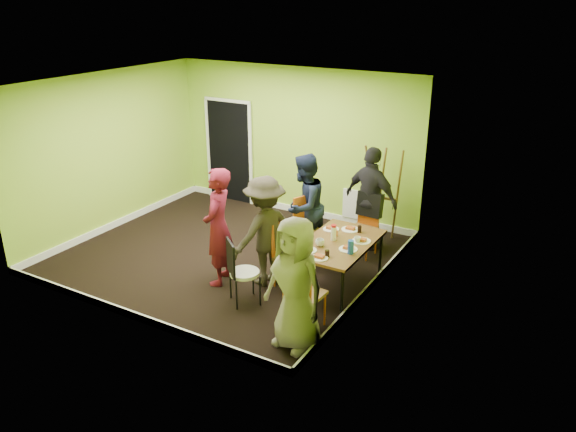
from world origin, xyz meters
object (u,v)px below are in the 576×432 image
(chair_back_end, at_px, (368,211))
(blue_bottle, at_px, (351,247))
(chair_left_near, at_px, (284,249))
(chair_left_far, at_px, (309,226))
(easel, at_px, (383,196))
(person_back_end, at_px, (371,199))
(person_standing, at_px, (218,227))
(person_left_near, at_px, (265,231))
(person_left_far, at_px, (304,207))
(person_front_end, at_px, (295,284))
(chair_front_end, at_px, (302,290))
(thermos, at_px, (334,233))
(dining_table, at_px, (338,245))
(orange_bottle, at_px, (336,233))
(chair_bentwood, at_px, (240,269))

(chair_back_end, height_order, blue_bottle, chair_back_end)
(chair_left_near, bearing_deg, chair_left_far, 170.19)
(easel, height_order, person_back_end, person_back_end)
(person_standing, bearing_deg, person_left_near, 99.15)
(person_left_far, height_order, person_front_end, person_left_far)
(chair_front_end, bearing_deg, person_back_end, 98.25)
(person_left_far, bearing_deg, blue_bottle, 51.46)
(person_left_near, bearing_deg, easel, 176.85)
(thermos, relative_size, person_left_near, 0.12)
(thermos, bearing_deg, person_left_far, 140.33)
(dining_table, distance_m, person_left_far, 1.22)
(chair_front_end, height_order, easel, easel)
(orange_bottle, distance_m, person_left_near, 1.04)
(chair_back_end, relative_size, person_standing, 0.58)
(orange_bottle, distance_m, person_back_end, 1.39)
(orange_bottle, distance_m, person_standing, 1.71)
(person_left_far, bearing_deg, chair_left_near, 11.48)
(chair_left_far, distance_m, person_left_far, 0.35)
(person_back_end, bearing_deg, chair_left_far, 75.15)
(chair_front_end, height_order, person_front_end, person_front_end)
(chair_bentwood, height_order, person_back_end, person_back_end)
(chair_back_end, distance_m, orange_bottle, 1.23)
(chair_back_end, distance_m, person_front_end, 2.95)
(orange_bottle, xyz_separation_m, person_standing, (-1.49, -0.84, 0.09))
(person_left_near, height_order, person_front_end, person_front_end)
(chair_bentwood, xyz_separation_m, person_left_near, (-0.02, 0.68, 0.30))
(thermos, bearing_deg, dining_table, -16.52)
(chair_front_end, height_order, orange_bottle, chair_front_end)
(person_left_near, bearing_deg, blue_bottle, 113.34)
(chair_left_near, height_order, chair_front_end, chair_front_end)
(chair_back_end, xyz_separation_m, person_left_far, (-0.83, -0.67, 0.14))
(chair_front_end, height_order, person_back_end, person_back_end)
(person_front_end, bearing_deg, chair_bentwood, 168.56)
(chair_left_near, xyz_separation_m, chair_back_end, (0.63, 1.63, 0.17))
(blue_bottle, bearing_deg, person_front_end, -96.92)
(orange_bottle, xyz_separation_m, person_front_end, (0.27, -1.70, 0.04))
(dining_table, height_order, person_front_end, person_front_end)
(chair_left_near, height_order, chair_bentwood, chair_left_near)
(person_standing, height_order, person_front_end, person_standing)
(person_standing, bearing_deg, person_front_end, 45.50)
(dining_table, bearing_deg, blue_bottle, -40.85)
(chair_left_near, relative_size, blue_bottle, 5.09)
(person_left_near, bearing_deg, dining_table, 128.54)
(chair_back_end, distance_m, person_left_far, 1.08)
(orange_bottle, height_order, person_left_near, person_left_near)
(chair_left_far, bearing_deg, chair_bentwood, 15.33)
(chair_front_end, relative_size, person_back_end, 0.59)
(dining_table, height_order, chair_front_end, chair_front_end)
(person_front_end, bearing_deg, chair_left_far, 125.73)
(person_left_near, distance_m, person_back_end, 2.10)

